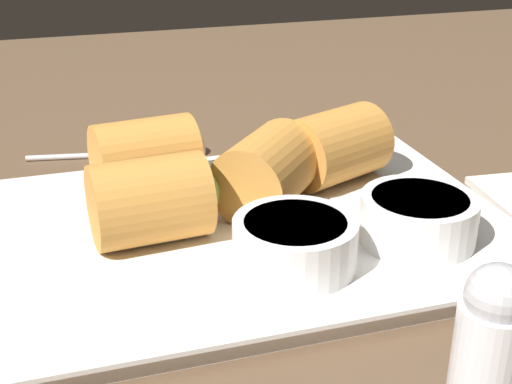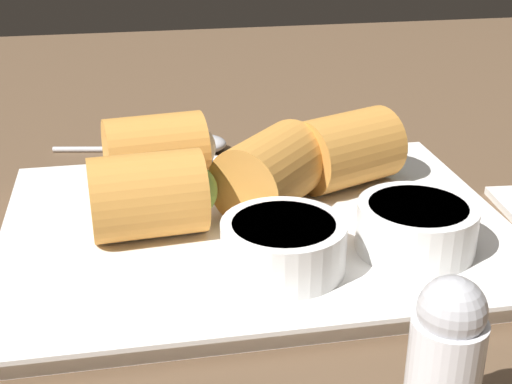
{
  "view_description": "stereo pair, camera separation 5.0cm",
  "coord_description": "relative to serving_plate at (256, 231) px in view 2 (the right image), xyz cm",
  "views": [
    {
      "loc": [
        16.0,
        43.72,
        25.62
      ],
      "look_at": [
        3.18,
        1.96,
        5.73
      ],
      "focal_mm": 50.0,
      "sensor_mm": 36.0,
      "label": 1
    },
    {
      "loc": [
        11.14,
        44.91,
        25.62
      ],
      "look_at": [
        3.18,
        1.96,
        5.73
      ],
      "focal_mm": 50.0,
      "sensor_mm": 36.0,
      "label": 2
    }
  ],
  "objects": [
    {
      "name": "table_surface",
      "position": [
        -3.18,
        -1.96,
        -1.76
      ],
      "size": [
        180.0,
        140.0,
        2.0
      ],
      "color": "brown",
      "rests_on": "ground"
    },
    {
      "name": "serving_plate",
      "position": [
        0.0,
        0.0,
        0.0
      ],
      "size": [
        34.22,
        25.52,
        1.5
      ],
      "color": "white",
      "rests_on": "table_surface"
    },
    {
      "name": "roll_front_left",
      "position": [
        -1.7,
        -2.21,
        3.53
      ],
      "size": [
        9.04,
        9.16,
        5.58
      ],
      "color": "#C68438",
      "rests_on": "serving_plate"
    },
    {
      "name": "roll_front_right",
      "position": [
        5.83,
        -7.37,
        3.53
      ],
      "size": [
        8.57,
        6.43,
        5.58
      ],
      "color": "#C68438",
      "rests_on": "serving_plate"
    },
    {
      "name": "roll_back_left",
      "position": [
        6.76,
        0.42,
        3.53
      ],
      "size": [
        8.47,
        6.12,
        5.58
      ],
      "color": "#C68438",
      "rests_on": "serving_plate"
    },
    {
      "name": "roll_back_right",
      "position": [
        -8.32,
        -5.29,
        3.53
      ],
      "size": [
        8.87,
        7.94,
        5.58
      ],
      "color": "#C68438",
      "rests_on": "serving_plate"
    },
    {
      "name": "dipping_bowl_near",
      "position": [
        -0.47,
        6.42,
        2.41
      ],
      "size": [
        7.55,
        7.55,
        3.06
      ],
      "color": "white",
      "rests_on": "serving_plate"
    },
    {
      "name": "dipping_bowl_far",
      "position": [
        -9.24,
        5.56,
        2.41
      ],
      "size": [
        7.55,
        7.55,
        3.06
      ],
      "color": "white",
      "rests_on": "serving_plate"
    },
    {
      "name": "spoon",
      "position": [
        2.52,
        -17.89,
        -0.05
      ],
      "size": [
        15.93,
        4.67,
        1.51
      ],
      "color": "silver",
      "rests_on": "table_surface"
    },
    {
      "name": "salt_shaker",
      "position": [
        -4.2,
        20.67,
        3.67
      ],
      "size": [
        3.17,
        3.17,
        8.84
      ],
      "color": "silver",
      "rests_on": "table_surface"
    }
  ]
}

